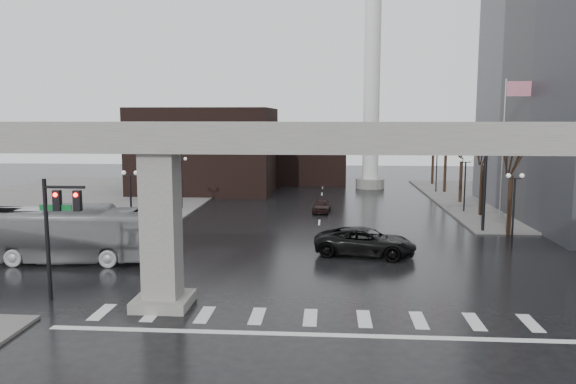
% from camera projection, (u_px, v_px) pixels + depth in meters
% --- Properties ---
extents(ground, '(160.00, 160.00, 0.00)m').
position_uv_depth(ground, '(311.00, 310.00, 26.11)').
color(ground, black).
rests_on(ground, ground).
extents(sidewalk_ne, '(28.00, 36.00, 0.15)m').
position_uv_depth(sidewalk_ne, '(565.00, 201.00, 59.82)').
color(sidewalk_ne, slate).
rests_on(sidewalk_ne, ground).
extents(sidewalk_nw, '(28.00, 36.00, 0.15)m').
position_uv_depth(sidewalk_nw, '(92.00, 196.00, 63.56)').
color(sidewalk_nw, slate).
rests_on(sidewalk_nw, ground).
extents(elevated_guideway, '(48.00, 2.60, 8.70)m').
position_uv_depth(elevated_guideway, '(340.00, 163.00, 25.11)').
color(elevated_guideway, gray).
rests_on(elevated_guideway, ground).
extents(building_far_left, '(16.00, 14.00, 10.00)m').
position_uv_depth(building_far_left, '(207.00, 150.00, 67.98)').
color(building_far_left, black).
rests_on(building_far_left, ground).
extents(building_far_mid, '(10.00, 10.00, 8.00)m').
position_uv_depth(building_far_mid, '(309.00, 153.00, 77.14)').
color(building_far_mid, black).
rests_on(building_far_mid, ground).
extents(smokestack, '(3.60, 3.60, 30.00)m').
position_uv_depth(smokestack, '(372.00, 81.00, 69.40)').
color(smokestack, white).
rests_on(smokestack, ground).
extents(signal_mast_arm, '(12.12, 0.43, 8.00)m').
position_uv_depth(signal_mast_arm, '(436.00, 157.00, 43.28)').
color(signal_mast_arm, black).
rests_on(signal_mast_arm, ground).
extents(signal_left_pole, '(2.30, 0.30, 6.00)m').
position_uv_depth(signal_left_pole, '(57.00, 219.00, 26.95)').
color(signal_left_pole, black).
rests_on(signal_left_pole, ground).
extents(flagpole_assembly, '(2.06, 0.12, 12.00)m').
position_uv_depth(flagpole_assembly, '(507.00, 134.00, 45.77)').
color(flagpole_assembly, silver).
rests_on(flagpole_assembly, ground).
extents(lamp_right_0, '(1.22, 0.32, 5.11)m').
position_uv_depth(lamp_right_0, '(514.00, 197.00, 38.52)').
color(lamp_right_0, black).
rests_on(lamp_right_0, ground).
extents(lamp_right_1, '(1.22, 0.32, 5.11)m').
position_uv_depth(lamp_right_1, '(465.00, 176.00, 52.37)').
color(lamp_right_1, black).
rests_on(lamp_right_1, ground).
extents(lamp_right_2, '(1.22, 0.32, 5.11)m').
position_uv_depth(lamp_right_2, '(437.00, 164.00, 66.21)').
color(lamp_right_2, black).
rests_on(lamp_right_2, ground).
extents(lamp_left_0, '(1.22, 0.32, 5.11)m').
position_uv_depth(lamp_left_0, '(131.00, 193.00, 40.47)').
color(lamp_left_0, black).
rests_on(lamp_left_0, ground).
extents(lamp_left_1, '(1.22, 0.32, 5.11)m').
position_uv_depth(lamp_left_1, '(181.00, 174.00, 54.31)').
color(lamp_left_1, black).
rests_on(lamp_left_1, ground).
extents(lamp_left_2, '(1.22, 0.32, 5.11)m').
position_uv_depth(lamp_left_2, '(211.00, 162.00, 68.15)').
color(lamp_left_2, black).
rests_on(lamp_left_2, ground).
extents(tree_right_0, '(1.09, 1.58, 7.50)m').
position_uv_depth(tree_right_0, '(510.00, 199.00, 42.51)').
color(tree_right_0, black).
rests_on(tree_right_0, ground).
extents(tree_right_1, '(1.09, 1.61, 7.67)m').
position_uv_depth(tree_right_1, '(482.00, 185.00, 50.41)').
color(tree_right_1, black).
rests_on(tree_right_1, ground).
extents(tree_right_2, '(1.10, 1.63, 7.85)m').
position_uv_depth(tree_right_2, '(461.00, 175.00, 58.31)').
color(tree_right_2, black).
rests_on(tree_right_2, ground).
extents(tree_right_3, '(1.11, 1.66, 8.02)m').
position_uv_depth(tree_right_3, '(445.00, 168.00, 66.21)').
color(tree_right_3, black).
rests_on(tree_right_3, ground).
extents(tree_right_4, '(1.12, 1.69, 8.19)m').
position_uv_depth(tree_right_4, '(433.00, 162.00, 74.11)').
color(tree_right_4, black).
rests_on(tree_right_4, ground).
extents(pickup_truck, '(6.95, 4.22, 1.80)m').
position_uv_depth(pickup_truck, '(365.00, 242.00, 36.29)').
color(pickup_truck, black).
rests_on(pickup_truck, ground).
extents(city_bus, '(12.71, 3.42, 3.51)m').
position_uv_depth(city_bus, '(62.00, 234.00, 34.64)').
color(city_bus, '#949599').
rests_on(city_bus, ground).
extents(far_car, '(1.82, 3.89, 1.29)m').
position_uv_depth(far_car, '(322.00, 206.00, 52.92)').
color(far_car, black).
rests_on(far_car, ground).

